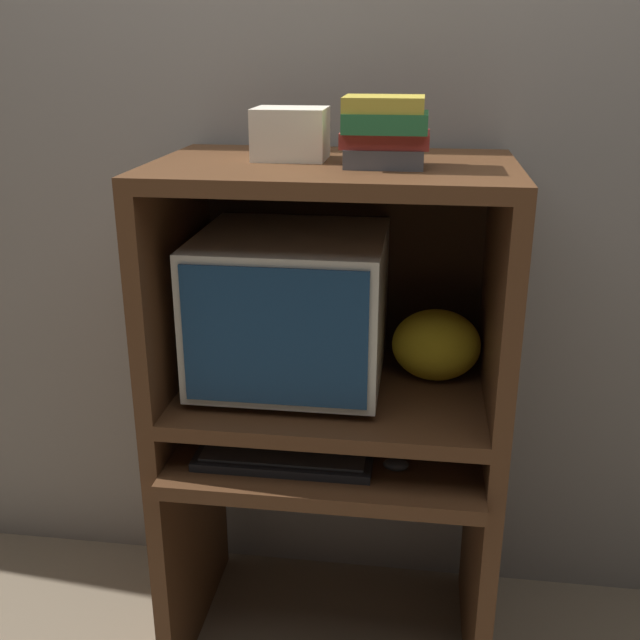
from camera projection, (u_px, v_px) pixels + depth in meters
wall_back at (349, 147)px, 1.96m from camera, size 6.00×0.06×2.60m
desk_base at (330, 522)px, 1.94m from camera, size 0.81×0.58×0.64m
desk_monitor_shelf at (332, 396)px, 1.85m from camera, size 0.81×0.54×0.13m
hutch_upper at (335, 241)px, 1.74m from camera, size 0.81×0.54×0.54m
crt_monitor at (291, 307)px, 1.80m from camera, size 0.44×0.44×0.37m
keyboard at (284, 456)px, 1.74m from camera, size 0.41×0.16×0.03m
mouse at (396, 464)px, 1.71m from camera, size 0.06×0.04×0.03m
snack_bag at (436, 345)px, 1.84m from camera, size 0.22×0.16×0.18m
book_stack at (385, 130)px, 1.56m from camera, size 0.18×0.15×0.14m
storage_box at (291, 134)px, 1.67m from camera, size 0.16×0.14×0.11m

